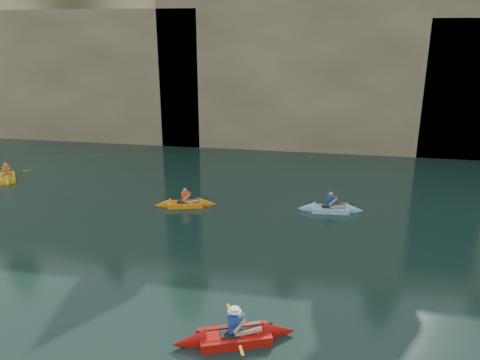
# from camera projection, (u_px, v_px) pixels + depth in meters

# --- Properties ---
(ground) EXTENTS (160.00, 160.00, 0.00)m
(ground) POSITION_uv_depth(u_px,v_px,m) (233.00, 315.00, 14.97)
(ground) COLOR black
(ground) RESTS_ON ground
(cliff) EXTENTS (70.00, 16.00, 12.00)m
(cliff) POSITION_uv_depth(u_px,v_px,m) (300.00, 62.00, 41.18)
(cliff) COLOR tan
(cliff) RESTS_ON ground
(cliff_slab_west) EXTENTS (26.00, 2.40, 10.56)m
(cliff_slab_west) POSITION_uv_depth(u_px,v_px,m) (47.00, 74.00, 38.01)
(cliff_slab_west) COLOR tan
(cliff_slab_west) RESTS_ON ground
(cliff_slab_center) EXTENTS (24.00, 2.40, 11.40)m
(cliff_slab_center) POSITION_uv_depth(u_px,v_px,m) (321.00, 73.00, 34.00)
(cliff_slab_center) COLOR tan
(cliff_slab_center) RESTS_ON ground
(sea_cave_west) EXTENTS (4.50, 1.00, 4.00)m
(sea_cave_west) POSITION_uv_depth(u_px,v_px,m) (70.00, 116.00, 38.06)
(sea_cave_west) COLOR black
(sea_cave_west) RESTS_ON ground
(sea_cave_center) EXTENTS (3.50, 1.00, 3.20)m
(sea_cave_center) POSITION_uv_depth(u_px,v_px,m) (239.00, 127.00, 35.71)
(sea_cave_center) COLOR black
(sea_cave_center) RESTS_ON ground
(sea_cave_east) EXTENTS (5.00, 1.00, 4.50)m
(sea_cave_east) POSITION_uv_depth(u_px,v_px,m) (433.00, 125.00, 33.05)
(sea_cave_east) COLOR black
(sea_cave_east) RESTS_ON ground
(main_kayaker) EXTENTS (3.76, 2.36, 1.38)m
(main_kayaker) POSITION_uv_depth(u_px,v_px,m) (235.00, 336.00, 13.68)
(main_kayaker) COLOR red
(main_kayaker) RESTS_ON ground
(kayaker_orange) EXTENTS (3.29, 2.35, 1.22)m
(kayaker_orange) POSITION_uv_depth(u_px,v_px,m) (185.00, 204.00, 24.13)
(kayaker_orange) COLOR orange
(kayaker_orange) RESTS_ON ground
(kayaker_ltblue_near) EXTENTS (3.34, 2.54, 1.30)m
(kayaker_ltblue_near) POSITION_uv_depth(u_px,v_px,m) (330.00, 209.00, 23.45)
(kayaker_ltblue_near) COLOR #8DC5EC
(kayaker_ltblue_near) RESTS_ON ground
(kayaker_yellow) EXTENTS (2.60, 3.08, 1.34)m
(kayaker_yellow) POSITION_uv_depth(u_px,v_px,m) (8.00, 177.00, 28.39)
(kayaker_yellow) COLOR yellow
(kayaker_yellow) RESTS_ON ground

